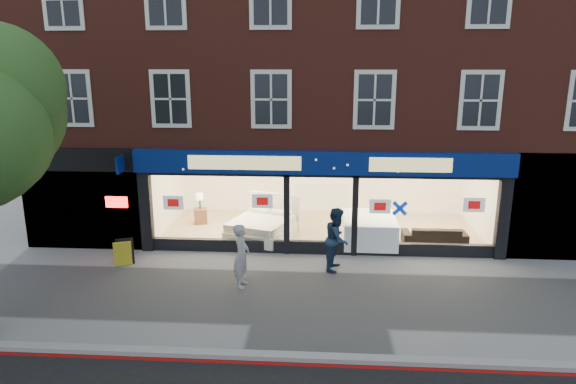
# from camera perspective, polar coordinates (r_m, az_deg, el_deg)

# --- Properties ---
(ground) EXTENTS (120.00, 120.00, 0.00)m
(ground) POSITION_cam_1_polar(r_m,az_deg,el_deg) (13.51, 3.50, -11.53)
(ground) COLOR gray
(ground) RESTS_ON ground
(kerb_line) EXTENTS (60.00, 0.10, 0.01)m
(kerb_line) POSITION_cam_1_polar(r_m,az_deg,el_deg) (10.81, 3.39, -18.70)
(kerb_line) COLOR #8C0A07
(kerb_line) RESTS_ON ground
(kerb_stone) EXTENTS (60.00, 0.25, 0.12)m
(kerb_stone) POSITION_cam_1_polar(r_m,az_deg,el_deg) (10.95, 3.40, -17.89)
(kerb_stone) COLOR gray
(kerb_stone) RESTS_ON ground
(showroom_floor) EXTENTS (11.00, 4.50, 0.10)m
(showroom_floor) POSITION_cam_1_polar(r_m,az_deg,el_deg) (18.36, 3.61, -4.22)
(showroom_floor) COLOR tan
(showroom_floor) RESTS_ON ground
(building) EXTENTS (19.00, 8.26, 10.30)m
(building) POSITION_cam_1_polar(r_m,az_deg,el_deg) (19.11, 3.91, 16.67)
(building) COLOR maroon
(building) RESTS_ON ground
(display_bed) EXTENTS (2.49, 2.73, 1.28)m
(display_bed) POSITION_cam_1_polar(r_m,az_deg,el_deg) (17.47, -2.82, -3.78)
(display_bed) COLOR #EEE6CF
(display_bed) RESTS_ON showroom_floor
(bedside_table) EXTENTS (0.57, 0.57, 0.55)m
(bedside_table) POSITION_cam_1_polar(r_m,az_deg,el_deg) (19.11, -9.69, -2.63)
(bedside_table) COLOR brown
(bedside_table) RESTS_ON showroom_floor
(mattress_stack) EXTENTS (1.71, 2.15, 0.84)m
(mattress_stack) POSITION_cam_1_polar(r_m,az_deg,el_deg) (17.11, 8.99, -4.13)
(mattress_stack) COLOR white
(mattress_stack) RESTS_ON showroom_floor
(sofa) EXTENTS (2.05, 0.81, 0.60)m
(sofa) POSITION_cam_1_polar(r_m,az_deg,el_deg) (17.37, 15.94, -4.64)
(sofa) COLOR black
(sofa) RESTS_ON showroom_floor
(a_board) EXTENTS (0.61, 0.50, 0.80)m
(a_board) POSITION_cam_1_polar(r_m,az_deg,el_deg) (16.00, -17.77, -6.43)
(a_board) COLOR gold
(a_board) RESTS_ON ground
(pedestrian_grey) EXTENTS (0.44, 0.65, 1.74)m
(pedestrian_grey) POSITION_cam_1_polar(r_m,az_deg,el_deg) (13.81, -5.19, -7.04)
(pedestrian_grey) COLOR #999BA0
(pedestrian_grey) RESTS_ON ground
(pedestrian_blue) EXTENTS (0.87, 1.02, 1.84)m
(pedestrian_blue) POSITION_cam_1_polar(r_m,az_deg,el_deg) (14.91, 5.47, -5.19)
(pedestrian_blue) COLOR #192C47
(pedestrian_blue) RESTS_ON ground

